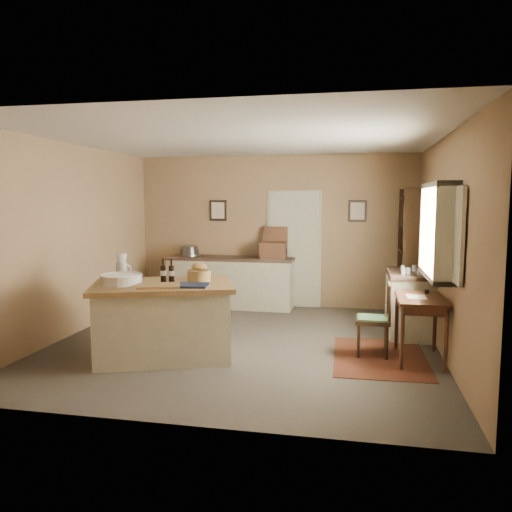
{
  "coord_description": "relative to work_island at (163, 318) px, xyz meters",
  "views": [
    {
      "loc": [
        1.43,
        -6.35,
        1.9
      ],
      "look_at": [
        0.1,
        0.25,
        1.15
      ],
      "focal_mm": 35.0,
      "sensor_mm": 36.0,
      "label": 1
    }
  ],
  "objects": [
    {
      "name": "wall_right",
      "position": [
        3.34,
        0.77,
        0.87
      ],
      "size": [
        0.1,
        5.0,
        2.7
      ],
      "primitive_type": "cube",
      "color": "#96724D",
      "rests_on": "ground"
    },
    {
      "name": "desk_chair",
      "position": [
        2.5,
        0.58,
        -0.04
      ],
      "size": [
        0.41,
        0.41,
        0.88
      ],
      "primitive_type": null,
      "rotation": [
        0.0,
        0.0,
        -0.01
      ],
      "color": "black",
      "rests_on": "ground"
    },
    {
      "name": "ceiling",
      "position": [
        0.84,
        0.77,
        2.22
      ],
      "size": [
        5.0,
        5.0,
        0.0
      ],
      "primitive_type": "plane",
      "color": "silver",
      "rests_on": "wall_back"
    },
    {
      "name": "writing_desk",
      "position": [
        3.04,
        0.49,
        0.19
      ],
      "size": [
        0.54,
        0.89,
        0.82
      ],
      "color": "#371D12",
      "rests_on": "ground"
    },
    {
      "name": "window",
      "position": [
        3.26,
        0.57,
        1.07
      ],
      "size": [
        0.25,
        1.99,
        1.12
      ],
      "color": "beige",
      "rests_on": "ground"
    },
    {
      "name": "door",
      "position": [
        1.19,
        3.24,
        0.57
      ],
      "size": [
        0.97,
        0.06,
        2.11
      ],
      "primitive_type": "cube",
      "color": "beige",
      "rests_on": "ground"
    },
    {
      "name": "shelving_unit",
      "position": [
        3.2,
        2.66,
        0.56
      ],
      "size": [
        0.36,
        0.94,
        2.09
      ],
      "color": "black",
      "rests_on": "ground"
    },
    {
      "name": "wall_front",
      "position": [
        0.84,
        -1.73,
        0.87
      ],
      "size": [
        5.0,
        0.1,
        2.7
      ],
      "primitive_type": "cube",
      "color": "#96724D",
      "rests_on": "ground"
    },
    {
      "name": "right_cabinet",
      "position": [
        3.04,
        1.67,
        -0.02
      ],
      "size": [
        0.61,
        1.1,
        0.99
      ],
      "color": "beige",
      "rests_on": "ground"
    },
    {
      "name": "ground",
      "position": [
        0.84,
        0.77,
        -0.48
      ],
      "size": [
        5.0,
        5.0,
        0.0
      ],
      "primitive_type": "plane",
      "color": "#4D463B",
      "rests_on": "ground"
    },
    {
      "name": "work_island",
      "position": [
        0.0,
        0.0,
        0.0
      ],
      "size": [
        1.92,
        1.58,
        1.2
      ],
      "rotation": [
        0.0,
        0.0,
        0.35
      ],
      "color": "beige",
      "rests_on": "ground"
    },
    {
      "name": "framed_prints",
      "position": [
        1.04,
        3.25,
        1.24
      ],
      "size": [
        2.82,
        0.02,
        0.38
      ],
      "color": "black",
      "rests_on": "ground"
    },
    {
      "name": "sideboard",
      "position": [
        0.11,
        2.97,
        -0.0
      ],
      "size": [
        2.25,
        0.64,
        1.18
      ],
      "color": "beige",
      "rests_on": "ground"
    },
    {
      "name": "wall_back",
      "position": [
        0.84,
        3.27,
        0.87
      ],
      "size": [
        5.0,
        0.1,
        2.7
      ],
      "primitive_type": "cube",
      "color": "#96724D",
      "rests_on": "ground"
    },
    {
      "name": "rug",
      "position": [
        2.59,
        0.49,
        -0.48
      ],
      "size": [
        1.14,
        1.63,
        0.01
      ],
      "primitive_type": "cube",
      "rotation": [
        0.0,
        0.0,
        0.03
      ],
      "color": "#4C2511",
      "rests_on": "ground"
    },
    {
      "name": "wall_left",
      "position": [
        -1.66,
        0.77,
        0.87
      ],
      "size": [
        0.1,
        5.0,
        2.7
      ],
      "primitive_type": "cube",
      "color": "#96724D",
      "rests_on": "ground"
    }
  ]
}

